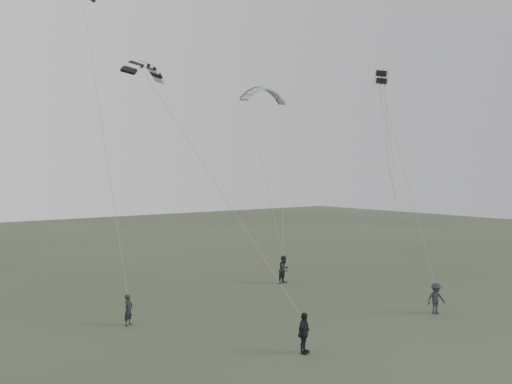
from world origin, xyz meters
TOP-DOWN VIEW (x-y plane):
  - ground at (0.00, 0.00)m, footprint 140.00×140.00m
  - flyer_left at (-6.33, 5.77)m, footprint 0.69×0.62m
  - flyer_right at (6.37, 8.55)m, footprint 1.10×0.95m
  - flyer_center at (-1.91, -2.53)m, footprint 1.11×0.81m
  - flyer_far at (8.01, -2.43)m, footprint 1.24×0.94m
  - kite_pale_large at (7.57, 12.39)m, footprint 4.00×1.18m
  - kite_striped at (-5.54, 5.34)m, footprint 3.03×2.38m
  - kite_box at (7.91, 1.38)m, footprint 0.91×0.92m

SIDE VIEW (x-z plane):
  - ground at x=0.00m, z-range 0.00..0.00m
  - flyer_left at x=-6.33m, z-range 0.00..1.58m
  - flyer_far at x=8.01m, z-range 0.00..1.71m
  - flyer_center at x=-1.91m, z-range 0.00..1.76m
  - flyer_right at x=6.37m, z-range 0.00..1.94m
  - kite_striped at x=-5.54m, z-range 12.55..13.87m
  - kite_box at x=7.91m, z-range 13.10..13.88m
  - kite_pale_large at x=7.57m, z-range 13.41..15.17m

